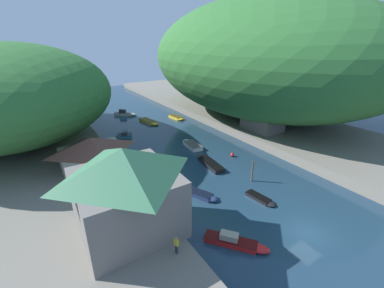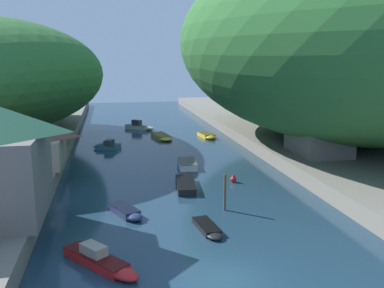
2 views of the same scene
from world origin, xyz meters
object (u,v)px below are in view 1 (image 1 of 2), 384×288
Objects in this scene: boat_cabin_cruiser at (209,162)px; person_on_quay at (176,244)px; right_bank_cottage at (263,117)px; boat_red_skiff at (125,114)px; boat_white_cruiser at (237,242)px; person_by_boathouse at (118,165)px; boathouse_shed at (93,153)px; boat_yellow_tender at (191,144)px; boat_mid_channel at (177,118)px; boat_near_quay at (122,135)px; waterfront_building at (126,189)px; boat_navy_launch at (203,196)px; boat_small_dinghy at (150,122)px; channel_buoy_near at (232,155)px; boat_far_right_bank at (262,199)px.

person_on_quay is (-13.50, -14.05, 2.14)m from boat_cabin_cruiser.
right_bank_cottage is 33.94m from boat_red_skiff.
right_bank_cottage is 30.70m from boat_white_cruiser.
person_by_boathouse reaches higher than boat_red_skiff.
person_by_boathouse is (2.52, -2.46, -1.39)m from boathouse_shed.
person_on_quay is at bearing -83.70° from boathouse_shed.
right_bank_cottage is 1.35× the size of boat_white_cruiser.
person_by_boathouse is (-28.98, -1.88, -1.58)m from right_bank_cottage.
boat_yellow_tender is at bearing -64.25° from person_by_boathouse.
boat_near_quay reaches higher than boat_mid_channel.
boat_cabin_cruiser is at bearing 29.73° from waterfront_building.
boat_yellow_tender is 1.06× the size of boat_red_skiff.
waterfront_building is 1.82× the size of boat_red_skiff.
boat_red_skiff is (-3.40, 25.57, 0.13)m from boat_yellow_tender.
boat_red_skiff is at bearing -119.75° from boat_navy_launch.
boat_mid_channel is at bearing 38.59° from boathouse_shed.
person_by_boathouse is (-5.63, -16.00, 2.07)m from boat_near_quay.
boat_small_dinghy is (8.27, 5.64, -0.11)m from boat_near_quay.
person_by_boathouse is (-5.48, 17.52, 2.07)m from boat_white_cruiser.
person_on_quay reaches higher than boat_white_cruiser.
channel_buoy_near is at bearing 89.83° from boat_small_dinghy.
boat_mid_channel is 0.88× the size of boat_white_cruiser.
waterfront_building is 1.06× the size of boathouse_shed.
right_bank_cottage is 22.74m from boat_far_right_bank.
boat_red_skiff is 9.34m from boat_small_dinghy.
boat_mid_channel is 15.89m from boat_near_quay.
boat_cabin_cruiser is 1.30× the size of boat_red_skiff.
boat_near_quay is 0.79× the size of boat_red_skiff.
boat_navy_launch is 2.48× the size of person_by_boathouse.
boat_cabin_cruiser is 3.86× the size of person_by_boathouse.
boat_white_cruiser is 6.32m from person_on_quay.
boat_near_quay reaches higher than boat_cabin_cruiser.
boat_yellow_tender is 3.15× the size of person_by_boathouse.
person_by_boathouse reaches higher than boat_small_dinghy.
boathouse_shed is 3.78m from person_by_boathouse.
person_on_quay is (-7.70, -7.14, 2.16)m from boat_navy_launch.
channel_buoy_near is at bearing -13.16° from boathouse_shed.
boat_small_dinghy is (-0.69, 16.63, -0.09)m from boat_yellow_tender.
boat_far_right_bank is at bearing -142.65° from boat_near_quay.
boat_cabin_cruiser is at bearing -55.06° from person_on_quay.
right_bank_cottage is at bearing -69.11° from person_on_quay.
boat_near_quay reaches higher than boat_navy_launch.
boat_cabin_cruiser is at bearing -17.67° from boathouse_shed.
boat_mid_channel is 1.23× the size of boat_near_quay.
boat_red_skiff is 5.59× the size of channel_buoy_near.
right_bank_cottage is at bearing 22.89° from waterfront_building.
boat_small_dinghy is at bearing 63.53° from waterfront_building.
person_on_quay reaches higher than boat_far_right_bank.
boat_navy_launch is at bearing 58.76° from boat_mid_channel.
boat_small_dinghy is at bearing -140.52° from boat_white_cruiser.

